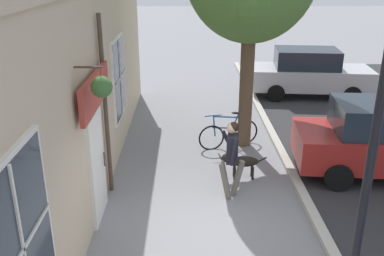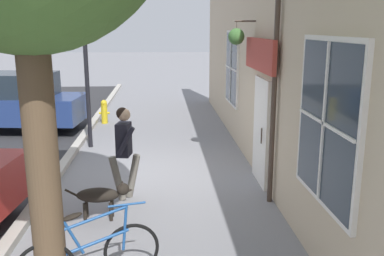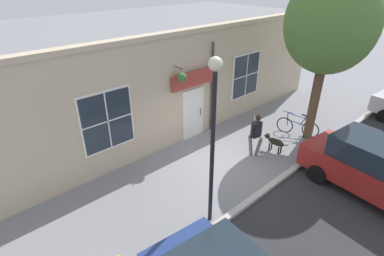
{
  "view_description": "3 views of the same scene",
  "coord_description": "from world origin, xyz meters",
  "px_view_note": "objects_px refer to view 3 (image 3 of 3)",
  "views": [
    {
      "loc": [
        -0.47,
        -6.71,
        4.65
      ],
      "look_at": [
        -0.34,
        2.31,
        1.17
      ],
      "focal_mm": 40.0,
      "sensor_mm": 36.0,
      "label": 1
    },
    {
      "loc": [
        -0.22,
        8.67,
        3.06
      ],
      "look_at": [
        -0.74,
        1.29,
        1.31
      ],
      "focal_mm": 40.0,
      "sensor_mm": 36.0,
      "label": 2
    },
    {
      "loc": [
        5.95,
        -6.82,
        6.19
      ],
      "look_at": [
        -0.55,
        -0.93,
        1.56
      ],
      "focal_mm": 28.0,
      "sensor_mm": 36.0,
      "label": 3
    }
  ],
  "objects_px": {
    "parked_car_mid_block": "(375,169)",
    "street_lamp": "(213,123)",
    "pedestrian_walking": "(256,132)",
    "leaning_bicycle": "(297,126)",
    "street_tree_by_curb": "(329,26)",
    "dog_on_leash": "(274,141)"
  },
  "relations": [
    {
      "from": "leaning_bicycle",
      "to": "street_lamp",
      "type": "bearing_deg",
      "value": -80.9
    },
    {
      "from": "pedestrian_walking",
      "to": "leaning_bicycle",
      "type": "bearing_deg",
      "value": 85.72
    },
    {
      "from": "dog_on_leash",
      "to": "parked_car_mid_block",
      "type": "bearing_deg",
      "value": 2.37
    },
    {
      "from": "street_lamp",
      "to": "leaning_bicycle",
      "type": "bearing_deg",
      "value": 99.1
    },
    {
      "from": "street_tree_by_curb",
      "to": "street_lamp",
      "type": "relative_size",
      "value": 1.38
    },
    {
      "from": "street_tree_by_curb",
      "to": "leaning_bicycle",
      "type": "relative_size",
      "value": 3.85
    },
    {
      "from": "street_tree_by_curb",
      "to": "leaning_bicycle",
      "type": "xyz_separation_m",
      "value": [
        -0.43,
        -0.06,
        -4.08
      ]
    },
    {
      "from": "parked_car_mid_block",
      "to": "street_lamp",
      "type": "bearing_deg",
      "value": -119.11
    },
    {
      "from": "dog_on_leash",
      "to": "parked_car_mid_block",
      "type": "xyz_separation_m",
      "value": [
        3.41,
        0.14,
        0.47
      ]
    },
    {
      "from": "street_tree_by_curb",
      "to": "leaning_bicycle",
      "type": "height_order",
      "value": "street_tree_by_curb"
    },
    {
      "from": "leaning_bicycle",
      "to": "parked_car_mid_block",
      "type": "relative_size",
      "value": 0.37
    },
    {
      "from": "pedestrian_walking",
      "to": "street_tree_by_curb",
      "type": "height_order",
      "value": "street_tree_by_curb"
    },
    {
      "from": "pedestrian_walking",
      "to": "street_tree_by_curb",
      "type": "distance_m",
      "value": 4.45
    },
    {
      "from": "street_tree_by_curb",
      "to": "dog_on_leash",
      "type": "bearing_deg",
      "value": -99.65
    },
    {
      "from": "pedestrian_walking",
      "to": "dog_on_leash",
      "type": "relative_size",
      "value": 1.55
    },
    {
      "from": "pedestrian_walking",
      "to": "parked_car_mid_block",
      "type": "bearing_deg",
      "value": 14.87
    },
    {
      "from": "dog_on_leash",
      "to": "leaning_bicycle",
      "type": "relative_size",
      "value": 0.66
    },
    {
      "from": "street_tree_by_curb",
      "to": "parked_car_mid_block",
      "type": "bearing_deg",
      "value": -29.75
    },
    {
      "from": "pedestrian_walking",
      "to": "street_tree_by_curb",
      "type": "bearing_deg",
      "value": 77.05
    },
    {
      "from": "dog_on_leash",
      "to": "leaning_bicycle",
      "type": "distance_m",
      "value": 1.84
    },
    {
      "from": "leaning_bicycle",
      "to": "street_lamp",
      "type": "height_order",
      "value": "street_lamp"
    },
    {
      "from": "parked_car_mid_block",
      "to": "street_lamp",
      "type": "distance_m",
      "value": 5.6
    }
  ]
}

